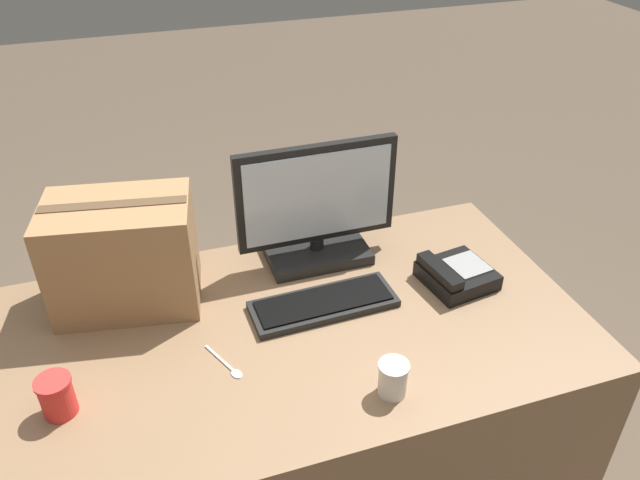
# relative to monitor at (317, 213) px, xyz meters

# --- Properties ---
(office_desk) EXTENTS (1.80, 0.90, 0.76)m
(office_desk) POSITION_rel_monitor_xyz_m (-0.25, -0.30, -0.55)
(office_desk) COLOR #8C6B4C
(office_desk) RESTS_ON ground_plane
(monitor) EXTENTS (0.51, 0.20, 0.40)m
(monitor) POSITION_rel_monitor_xyz_m (0.00, 0.00, 0.00)
(monitor) COLOR black
(monitor) RESTS_ON office_desk
(keyboard) EXTENTS (0.43, 0.17, 0.03)m
(keyboard) POSITION_rel_monitor_xyz_m (-0.06, -0.25, -0.15)
(keyboard) COLOR black
(keyboard) RESTS_ON office_desk
(desk_phone) EXTENTS (0.22, 0.22, 0.08)m
(desk_phone) POSITION_rel_monitor_xyz_m (0.36, -0.26, -0.14)
(desk_phone) COLOR black
(desk_phone) RESTS_ON office_desk
(paper_cup_left) EXTENTS (0.09, 0.09, 0.11)m
(paper_cup_left) POSITION_rel_monitor_xyz_m (-0.78, -0.42, -0.11)
(paper_cup_left) COLOR red
(paper_cup_left) RESTS_ON office_desk
(paper_cup_right) EXTENTS (0.08, 0.08, 0.09)m
(paper_cup_right) POSITION_rel_monitor_xyz_m (-0.01, -0.61, -0.12)
(paper_cup_right) COLOR white
(paper_cup_right) RESTS_ON office_desk
(spoon) EXTENTS (0.08, 0.15, 0.00)m
(spoon) POSITION_rel_monitor_xyz_m (-0.37, -0.40, -0.17)
(spoon) COLOR silver
(spoon) RESTS_ON office_desk
(cardboard_box) EXTENTS (0.44, 0.32, 0.33)m
(cardboard_box) POSITION_rel_monitor_xyz_m (-0.59, -0.03, -0.00)
(cardboard_box) COLOR #9E754C
(cardboard_box) RESTS_ON office_desk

